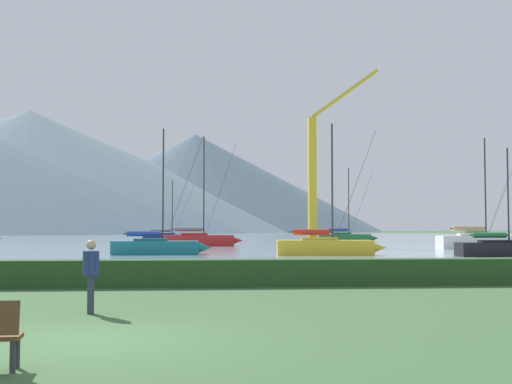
{
  "coord_description": "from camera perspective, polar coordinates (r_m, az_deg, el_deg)",
  "views": [
    {
      "loc": [
        1.75,
        -12.07,
        1.91
      ],
      "look_at": [
        6.57,
        40.7,
        4.68
      ],
      "focal_mm": 48.88,
      "sensor_mm": 36.0,
      "label": 1
    }
  ],
  "objects": [
    {
      "name": "hedge_line",
      "position": [
        23.19,
        -9.59,
        -6.57
      ],
      "size": [
        80.0,
        1.2,
        0.88
      ],
      "primitive_type": "cube",
      "color": "#284C23",
      "rests_on": "ground_plane"
    },
    {
      "name": "sailboat_slip_2",
      "position": [
        97.55,
        -7.15,
        -3.72
      ],
      "size": [
        7.91,
        3.34,
        8.54
      ],
      "rotation": [
        0.0,
        0.0,
        -0.16
      ],
      "color": "navy",
      "rests_on": "harbor_water"
    },
    {
      "name": "distant_hill_east_ridge",
      "position": [
        380.25,
        -5.01,
        0.74
      ],
      "size": [
        202.43,
        202.43,
        53.22
      ],
      "primitive_type": "cone",
      "color": "#4C6070",
      "rests_on": "ground_plane"
    },
    {
      "name": "distant_hill_west_ridge",
      "position": [
        369.68,
        -18.06,
        1.65
      ],
      "size": [
        285.24,
        285.24,
        61.79
      ],
      "primitive_type": "cone",
      "color": "slate",
      "rests_on": "ground_plane"
    },
    {
      "name": "sailboat_slip_1",
      "position": [
        51.36,
        -8.13,
        -4.42
      ],
      "size": [
        7.26,
        2.22,
        9.23
      ],
      "rotation": [
        0.0,
        0.0,
        0.01
      ],
      "color": "#19707A",
      "rests_on": "harbor_water"
    },
    {
      "name": "sailboat_slip_4",
      "position": [
        49.96,
        5.74,
        -4.42
      ],
      "size": [
        7.92,
        2.9,
        9.42
      ],
      "rotation": [
        0.0,
        0.0,
        -0.09
      ],
      "color": "gold",
      "rests_on": "harbor_water"
    },
    {
      "name": "dock_crane",
      "position": [
        73.32,
        4.87,
        0.44
      ],
      "size": [
        8.18,
        2.0,
        18.93
      ],
      "color": "#333338",
      "rests_on": "ground_plane"
    },
    {
      "name": "sailboat_slip_7",
      "position": [
        96.55,
        7.33,
        -3.7
      ],
      "size": [
        8.34,
        3.67,
        10.24
      ],
      "rotation": [
        0.0,
        0.0,
        -0.18
      ],
      "color": "#236B38",
      "rests_on": "harbor_water"
    },
    {
      "name": "ground_plane",
      "position": [
        12.35,
        -13.59,
        -11.79
      ],
      "size": [
        1000.0,
        1000.0,
        0.0
      ],
      "primitive_type": "plane",
      "color": "#385B33"
    },
    {
      "name": "person_seated_viewer",
      "position": [
        16.07,
        -13.36,
        -6.24
      ],
      "size": [
        0.36,
        0.56,
        1.65
      ],
      "rotation": [
        0.0,
        0.0,
        0.22
      ],
      "color": "#2D3347",
      "rests_on": "ground_plane"
    },
    {
      "name": "sailboat_slip_5",
      "position": [
        50.5,
        19.56,
        -4.34
      ],
      "size": [
        6.96,
        2.41,
        7.42
      ],
      "rotation": [
        0.0,
        0.0,
        -0.06
      ],
      "color": "black",
      "rests_on": "harbor_water"
    },
    {
      "name": "sailboat_slip_11",
      "position": [
        91.54,
        18.07,
        -3.68
      ],
      "size": [
        6.97,
        2.58,
        8.5
      ],
      "rotation": [
        0.0,
        0.0,
        -0.09
      ],
      "color": "white",
      "rests_on": "harbor_water"
    },
    {
      "name": "sailboat_slip_3",
      "position": [
        69.78,
        17.9,
        -3.81
      ],
      "size": [
        9.04,
        3.04,
        10.57
      ],
      "rotation": [
        0.0,
        0.0,
        -0.05
      ],
      "color": "white",
      "rests_on": "harbor_water"
    },
    {
      "name": "sailboat_slip_8",
      "position": [
        75.23,
        -4.7,
        -3.88
      ],
      "size": [
        8.79,
        3.14,
        11.85
      ],
      "rotation": [
        0.0,
        0.0,
        0.08
      ],
      "color": "red",
      "rests_on": "harbor_water"
    },
    {
      "name": "harbor_water",
      "position": [
        149.1,
        -5.9,
        -3.71
      ],
      "size": [
        320.0,
        246.0,
        0.0
      ],
      "primitive_type": "cube",
      "color": "#8499A8",
      "rests_on": "ground_plane"
    }
  ]
}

